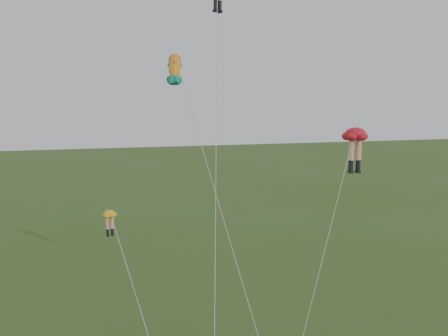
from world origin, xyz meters
name	(u,v)px	position (x,y,z in m)	size (l,w,h in m)	color
legs_kite_red_mid	(355,140)	(7.79, 2.28, 13.10)	(6.54, 4.29, 13.85)	red
legs_kite_yellow	(113,228)	(-6.01, 4.08, 8.51)	(2.84, 9.45, 9.40)	gold
fish_kite	(175,69)	(-1.18, 9.90, 17.52)	(3.12, 14.80, 18.82)	yellow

